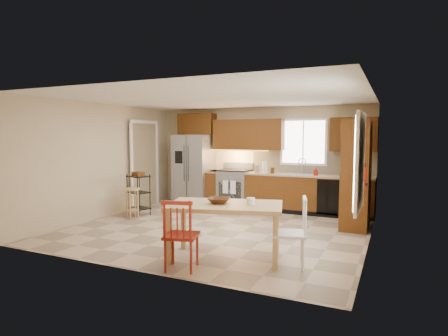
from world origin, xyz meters
The scene contains 33 objects.
floor centered at (0.00, 0.00, 0.00)m, with size 5.50×5.50×0.00m, color tan.
ceiling centered at (0.00, 0.00, 2.50)m, with size 5.50×5.00×0.02m, color silver.
wall_back centered at (0.00, 2.50, 1.25)m, with size 5.50×0.02×2.50m, color #CCB793.
wall_front centered at (0.00, -2.50, 1.25)m, with size 5.50×0.02×2.50m, color #CCB793.
wall_left centered at (-2.75, 0.00, 1.25)m, with size 0.02×5.00×2.50m, color #CCB793.
wall_right centered at (2.75, 0.00, 1.25)m, with size 0.02×5.00×2.50m, color #CCB793.
refrigerator centered at (-1.70, 2.12, 0.91)m, with size 0.92×0.75×1.82m, color gray.
range_stove centered at (-0.55, 2.19, 0.46)m, with size 0.76×0.63×0.92m, color gray.
base_cabinet_narrow centered at (-1.10, 2.20, 0.45)m, with size 0.30×0.60×0.90m, color #583010.
base_cabinet_run centered at (1.29, 2.20, 0.45)m, with size 2.92×0.60×0.90m, color #583010.
dishwasher centered at (1.85, 1.91, 0.45)m, with size 0.60×0.02×0.78m, color black.
backsplash centered at (1.29, 2.48, 1.18)m, with size 2.92×0.03×0.55m, color beige.
upper_over_fridge centered at (-1.70, 2.33, 2.10)m, with size 1.00×0.35×0.55m, color #542F0E.
upper_left_block centered at (-0.25, 2.33, 1.83)m, with size 1.80×0.35×0.75m, color #542F0E.
upper_right_block centered at (2.25, 2.33, 1.83)m, with size 1.00×0.35×0.75m, color #542F0E.
window_back centered at (1.10, 2.48, 1.65)m, with size 1.12×0.04×1.12m, color white.
sink centered at (1.10, 2.20, 0.86)m, with size 0.62×0.46×0.16m, color gray.
undercab_glow centered at (-0.55, 2.30, 1.43)m, with size 1.60×0.30×0.01m, color #FFBF66.
soap_bottle centered at (1.48, 2.10, 1.00)m, with size 0.09×0.09×0.19m, color #AB1A0B.
paper_towel centered at (0.25, 2.15, 1.04)m, with size 0.12×0.12×0.28m, color white.
canister_steel centered at (0.05, 2.15, 0.99)m, with size 0.11×0.11×0.18m, color gray.
canister_wood centered at (0.45, 2.12, 0.97)m, with size 0.10×0.10×0.14m, color #4B2B14.
pantry centered at (2.43, 1.20, 1.05)m, with size 0.50×0.95×2.10m, color #583010.
fire_extinguisher centered at (2.63, 0.15, 1.10)m, with size 0.12×0.12×0.36m, color #AB1A0B.
window_right centered at (2.68, -1.15, 1.45)m, with size 0.04×1.02×1.32m, color white.
doorway centered at (-2.67, 1.30, 1.05)m, with size 0.04×0.95×2.10m, color #8C7A59.
dining_table centered at (0.87, -1.52, 0.40)m, with size 1.64×0.92×0.80m, color tan, non-canonical shape.
chair_red centered at (0.52, -2.17, 0.48)m, with size 0.45×0.45×0.96m, color maroon, non-canonical shape.
chair_white centered at (1.82, -1.47, 0.48)m, with size 0.45×0.45×0.96m, color white, non-canonical shape.
table_bowl centered at (0.77, -1.52, 0.81)m, with size 0.33×0.33×0.08m, color #4B2B14.
table_jar centered at (1.23, -1.42, 0.84)m, with size 0.13×0.13×0.15m, color white.
bar_stool centered at (-2.05, 0.05, 0.33)m, with size 0.32×0.32×0.67m, color tan, non-canonical shape.
utility_cart centered at (-2.16, 0.39, 0.47)m, with size 0.47×0.36×0.93m, color black, non-canonical shape.
Camera 1 is at (3.10, -6.42, 1.81)m, focal length 30.00 mm.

